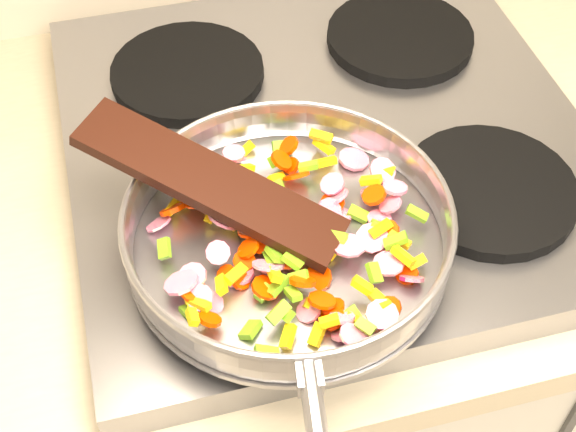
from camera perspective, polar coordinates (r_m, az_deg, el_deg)
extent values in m
cube|color=#939399|center=(0.96, 2.79, 5.10)|extent=(0.60, 0.60, 0.04)
cylinder|color=black|center=(0.82, -3.71, -1.85)|extent=(0.19, 0.19, 0.02)
cylinder|color=black|center=(0.89, 14.13, 1.80)|extent=(0.19, 0.19, 0.02)
cylinder|color=black|center=(1.02, -7.16, 10.10)|extent=(0.19, 0.19, 0.02)
cylinder|color=black|center=(1.08, 7.96, 12.50)|extent=(0.19, 0.19, 0.02)
cylinder|color=#9E9EA5|center=(0.80, 0.00, -2.08)|extent=(0.32, 0.32, 0.01)
torus|color=#9E9EA5|center=(0.78, 0.00, -0.85)|extent=(0.36, 0.36, 0.05)
torus|color=#9E9EA5|center=(0.76, 0.00, 0.20)|extent=(0.32, 0.32, 0.01)
cube|color=#9E9EA5|center=(0.67, 1.52, -11.28)|extent=(0.03, 0.03, 0.02)
cylinder|color=#CD1456|center=(0.77, -3.57, -4.20)|extent=(0.05, 0.05, 0.02)
cylinder|color=#CD1456|center=(0.76, -6.84, -4.29)|extent=(0.04, 0.04, 0.01)
cylinder|color=#FF3600|center=(0.85, -0.47, 4.00)|extent=(0.03, 0.03, 0.02)
cylinder|color=#FF3600|center=(0.75, 3.17, -6.44)|extent=(0.03, 0.03, 0.01)
cylinder|color=#CD1456|center=(0.79, -4.64, -0.37)|extent=(0.04, 0.03, 0.03)
cylinder|color=#FF3600|center=(0.79, -1.96, -0.41)|extent=(0.03, 0.03, 0.01)
cube|color=#68AC1C|center=(0.84, -6.54, 3.06)|extent=(0.02, 0.02, 0.01)
cylinder|color=#FF3600|center=(0.77, -0.06, -2.96)|extent=(0.03, 0.03, 0.02)
cylinder|color=#CD1456|center=(0.83, 3.16, 2.29)|extent=(0.03, 0.03, 0.01)
cube|color=yellow|center=(0.82, -2.33, 1.46)|extent=(0.03, 0.01, 0.01)
cube|color=yellow|center=(0.75, 2.00, -6.50)|extent=(0.03, 0.02, 0.02)
cube|color=yellow|center=(0.72, 2.97, -7.47)|extent=(0.02, 0.01, 0.01)
cylinder|color=#CD1456|center=(0.82, 7.29, 0.82)|extent=(0.03, 0.03, 0.02)
cylinder|color=#CD1456|center=(0.77, -1.08, -3.51)|extent=(0.04, 0.03, 0.02)
cylinder|color=#FF3600|center=(0.79, -0.38, -2.35)|extent=(0.03, 0.03, 0.02)
cube|color=yellow|center=(0.75, -4.75, -4.89)|extent=(0.01, 0.02, 0.02)
cylinder|color=#CD1456|center=(0.86, -3.71, 3.91)|extent=(0.03, 0.03, 0.03)
cube|color=yellow|center=(0.79, 6.60, -0.88)|extent=(0.02, 0.02, 0.02)
cube|color=yellow|center=(0.79, -1.43, -0.53)|extent=(0.02, 0.02, 0.02)
cube|color=#68AC1C|center=(0.75, 0.75, -4.41)|extent=(0.02, 0.02, 0.02)
cube|color=#68AC1C|center=(0.77, -1.26, -2.99)|extent=(0.01, 0.02, 0.02)
cylinder|color=#FF3600|center=(0.78, 8.45, -4.09)|extent=(0.03, 0.03, 0.02)
cylinder|color=#CD1456|center=(0.73, 4.29, -8.31)|extent=(0.04, 0.04, 0.03)
cube|color=yellow|center=(0.78, 3.08, -1.73)|extent=(0.03, 0.01, 0.02)
cylinder|color=#FF3600|center=(0.83, -4.93, 2.13)|extent=(0.03, 0.02, 0.03)
cylinder|color=#FF3600|center=(0.83, -6.75, 1.75)|extent=(0.03, 0.03, 0.02)
cube|color=yellow|center=(0.87, 2.36, 5.71)|extent=(0.03, 0.02, 0.01)
cube|color=#68AC1C|center=(0.72, -0.67, -6.87)|extent=(0.03, 0.02, 0.02)
cylinder|color=#FF3600|center=(0.79, -2.75, -1.10)|extent=(0.03, 0.03, 0.01)
cylinder|color=#CD1456|center=(0.81, 2.94, 0.30)|extent=(0.03, 0.03, 0.03)
cube|color=#68AC1C|center=(0.78, -8.79, -2.30)|extent=(0.02, 0.02, 0.02)
cube|color=yellow|center=(0.84, -4.65, 2.99)|extent=(0.02, 0.02, 0.02)
cube|color=#68AC1C|center=(0.74, 4.41, -7.09)|extent=(0.02, 0.02, 0.02)
cylinder|color=#FF3600|center=(0.74, 3.20, -7.27)|extent=(0.03, 0.03, 0.02)
cube|color=#68AC1C|center=(0.85, 1.47, 3.57)|extent=(0.02, 0.02, 0.01)
cube|color=#68AC1C|center=(0.71, -1.50, -9.69)|extent=(0.02, 0.02, 0.02)
cube|color=#68AC1C|center=(0.75, -7.08, -6.73)|extent=(0.02, 0.02, 0.01)
cylinder|color=#CD1456|center=(0.82, -9.19, -0.53)|extent=(0.03, 0.03, 0.02)
cylinder|color=#FF3600|center=(0.77, 2.16, -4.41)|extent=(0.03, 0.03, 0.02)
cube|color=yellow|center=(0.86, 2.64, 3.84)|extent=(0.03, 0.01, 0.01)
cube|color=yellow|center=(0.74, -6.40, -6.19)|extent=(0.02, 0.03, 0.01)
cube|color=yellow|center=(0.83, 5.92, 2.55)|extent=(0.02, 0.02, 0.02)
cylinder|color=#CD1456|center=(0.74, 1.47, -6.73)|extent=(0.03, 0.03, 0.02)
cylinder|color=#FF3600|center=(0.84, 0.59, 2.87)|extent=(0.04, 0.03, 0.03)
cube|color=#68AC1C|center=(0.74, 0.37, -5.55)|extent=(0.01, 0.02, 0.01)
cube|color=#68AC1C|center=(0.77, 3.59, -1.53)|extent=(0.02, 0.02, 0.02)
cube|color=#68AC1C|center=(0.73, -0.15, -6.93)|extent=(0.02, 0.02, 0.02)
cube|color=yellow|center=(0.85, 6.98, 3.30)|extent=(0.02, 0.02, 0.01)
cube|color=yellow|center=(0.88, 2.58, 5.00)|extent=(0.02, 0.03, 0.01)
cylinder|color=#CD1456|center=(0.75, -5.54, -6.24)|extent=(0.04, 0.03, 0.03)
cylinder|color=#CD1456|center=(0.80, -0.78, -0.20)|extent=(0.04, 0.04, 0.02)
cylinder|color=#FF3600|center=(0.77, -3.39, -4.59)|extent=(0.02, 0.02, 0.02)
cylinder|color=#CD1456|center=(0.82, 7.61, 2.02)|extent=(0.03, 0.03, 0.01)
cylinder|color=#CD1456|center=(0.77, 7.16, -3.36)|extent=(0.04, 0.04, 0.01)
cylinder|color=#FF3600|center=(0.81, -6.82, 1.26)|extent=(0.03, 0.03, 0.01)
cylinder|color=#CD1456|center=(0.84, 5.98, 1.67)|extent=(0.03, 0.03, 0.02)
cube|color=#68AC1C|center=(0.73, -2.68, -8.08)|extent=(0.03, 0.03, 0.02)
cylinder|color=#FF3600|center=(0.77, 1.06, -2.31)|extent=(0.02, 0.03, 0.02)
cylinder|color=#FF3600|center=(0.77, -4.43, -4.13)|extent=(0.03, 0.03, 0.02)
cube|color=yellow|center=(0.73, 2.09, -8.42)|extent=(0.02, 0.02, 0.02)
cube|color=yellow|center=(0.74, -6.64, -6.38)|extent=(0.02, 0.02, 0.01)
cube|color=yellow|center=(0.82, -5.79, 0.96)|extent=(0.01, 0.03, 0.01)
cube|color=yellow|center=(0.80, -1.30, -0.89)|extent=(0.02, 0.02, 0.02)
cylinder|color=#CD1456|center=(0.84, 6.75, 3.23)|extent=(0.04, 0.03, 0.02)
cylinder|color=#FF3600|center=(0.74, 1.05, -4.67)|extent=(0.03, 0.03, 0.03)
cylinder|color=#FF3600|center=(0.82, -1.69, 1.71)|extent=(0.03, 0.03, 0.03)
cylinder|color=#CD1456|center=(0.72, 4.72, -8.51)|extent=(0.03, 0.03, 0.01)
cube|color=yellow|center=(0.74, 4.84, -7.43)|extent=(0.02, 0.02, 0.01)
cylinder|color=#FF3600|center=(0.82, -8.18, 0.48)|extent=(0.04, 0.03, 0.03)
cube|color=yellow|center=(0.85, -5.11, 3.26)|extent=(0.02, 0.02, 0.01)
cylinder|color=#CD1456|center=(0.73, 6.71, -6.96)|extent=(0.04, 0.04, 0.01)
cube|color=#68AC1C|center=(0.76, 0.32, -3.24)|extent=(0.02, 0.02, 0.02)
cylinder|color=#CD1456|center=(0.78, 2.88, -2.14)|extent=(0.03, 0.04, 0.04)
cylinder|color=#FF3600|center=(0.75, -6.72, -5.32)|extent=(0.04, 0.04, 0.02)
cube|color=#68AC1C|center=(0.76, -0.94, -2.75)|extent=(0.02, 0.02, 0.02)
cube|color=yellow|center=(0.78, 7.94, -1.70)|extent=(0.02, 0.02, 0.01)
cube|color=#68AC1C|center=(0.80, 6.69, -0.77)|extent=(0.02, 0.02, 0.02)
cylinder|color=#CD1456|center=(0.82, 3.52, -0.13)|extent=(0.03, 0.03, 0.02)
cylinder|color=#FF3600|center=(0.75, -1.58, -5.11)|extent=(0.03, 0.03, 0.01)
cylinder|color=#FF3600|center=(0.78, -2.05, -1.74)|extent=(0.04, 0.03, 0.02)
cube|color=yellow|center=(0.75, -3.76, -4.15)|extent=(0.03, 0.02, 0.02)
cube|color=yellow|center=(0.84, -3.43, 2.90)|extent=(0.02, 0.02, 0.02)
cube|color=#68AC1C|center=(0.82, 5.03, 0.13)|extent=(0.03, 0.02, 0.01)
cylinder|color=#CD1456|center=(0.73, 3.84, -7.20)|extent=(0.03, 0.02, 0.02)
cylinder|color=#FF3600|center=(0.79, 7.11, -1.06)|extent=(0.03, 0.03, 0.02)
cylinder|color=#CD1456|center=(0.85, -3.88, 4.48)|extent=(0.03, 0.03, 0.01)
cylinder|color=#CD1456|center=(0.87, 4.70, 4.04)|extent=(0.04, 0.04, 0.01)
cylinder|color=#FF3600|center=(0.77, -2.84, -2.29)|extent=(0.03, 0.03, 0.02)
cube|color=yellow|center=(0.78, 9.15, -3.24)|extent=(0.02, 0.01, 0.02)
cube|color=#68AC1C|center=(0.84, -5.31, 3.60)|extent=(0.02, 0.01, 0.02)
cylinder|color=#CD1456|center=(0.76, -5.01, -2.59)|extent=(0.03, 0.03, 0.03)
cube|color=yellow|center=(0.85, -0.85, 2.70)|extent=(0.02, 0.02, 0.02)
cylinder|color=#CD1456|center=(0.74, -6.26, -5.80)|extent=(0.03, 0.04, 0.02)
cube|color=yellow|center=(0.78, 2.14, -1.28)|extent=(0.02, 0.03, 0.02)
cube|color=yellow|center=(0.79, 2.69, -2.52)|extent=(0.02, 0.02, 0.01)
cube|color=#68AC1C|center=(0.78, 7.66, -1.75)|extent=(0.03, 0.02, 0.02)
cube|color=yellow|center=(0.72, 0.00, -8.56)|extent=(0.02, 0.03, 0.02)
cube|color=#68AC1C|center=(0.81, 9.16, 0.17)|extent=(0.02, 0.02, 0.01)
cube|color=#68AC1C|center=(0.88, -0.40, 4.96)|extent=(0.02, 0.01, 0.02)
cube|color=#68AC1C|center=(0.82, -1.40, 0.95)|extent=(0.02, 0.02, 0.02)
cylinder|color=#CD1456|center=(0.76, -1.49, -3.52)|extent=(0.03, 0.03, 0.02)
cube|color=yellow|center=(0.88, -3.13, 4.64)|extent=(0.03, 0.02, 0.02)
cube|color=yellow|center=(0.77, 8.19, -2.84)|extent=(0.02, 0.03, 0.01)
cylinder|color=#FF3600|center=(0.87, 0.07, 5.03)|extent=(0.03, 0.03, 0.02)
cylinder|color=#CD1456|center=(0.79, 6.00, -1.56)|extent=(0.04, 0.04, 0.02)
cube|color=#68AC1C|center=(0.82, -3.69, 1.79)|extent=(0.02, 0.02, 0.01)
cylinder|color=#CD1456|center=(0.77, 4.37, -2.11)|extent=(0.04, 0.04, 0.01)
cylinder|color=#FF3600|center=(0.81, -4.23, 0.67)|extent=(0.03, 0.03, 0.02)
cylinder|color=#FF3600|center=(0.77, -3.13, -3.20)|extent=(0.03, 0.03, 0.01)
cylinder|color=#CD1456|center=(0.83, 3.40, 1.35)|extent=(0.04, 0.04, 0.02)
cube|color=yellow|center=(0.81, -5.47, 0.15)|extent=(0.02, 0.02, 0.02)
cylinder|color=#FF3600|center=(0.83, 3.16, 0.93)|extent=(0.03, 0.04, 0.02)
cylinder|color=#FF3600|center=(0.77, 1.43, -2.24)|extent=(0.03, 0.03, 0.02)
cube|color=yellow|center=(0.75, -0.94, -4.22)|extent=(0.01, 0.02, 0.02)
cube|color=yellow|center=(0.84, -7.38, 1.65)|extent=(0.02, 0.02, 0.02)
cube|color=yellow|center=(0.74, 6.52, -5.95)|extent=(0.02, 0.03, 0.01)
cylinder|color=#CD1456|center=(0.77, 8.79, -4.42)|extent=(0.03, 0.02, 0.03)
cube|color=#68AC1C|center=(0.72, 5.53, -7.81)|extent=(0.02, 0.02, 0.01)
cylinder|color=#FF3600|center=(0.86, 0.22, 3.58)|extent=(0.03, 0.03, 0.02)
cube|color=yellow|center=(0.83, -8.22, 0.66)|extent=(0.02, 0.03, 0.02)
cylinder|color=#FF3600|center=(0.81, 6.13, 1.49)|extent=(0.03, 0.03, 0.02)
cylinder|color=#FF3600|center=(0.74, 2.44, -6.00)|extent=(0.04, 0.04, 0.01)
cylinder|color=#CD1456|center=(0.75, -7.61, -4.70)|extent=(0.03, 0.04, 0.02)
cube|color=yellow|center=(0.72, -6.81, -7.13)|extent=(0.01, 0.02, 0.01)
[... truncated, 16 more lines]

